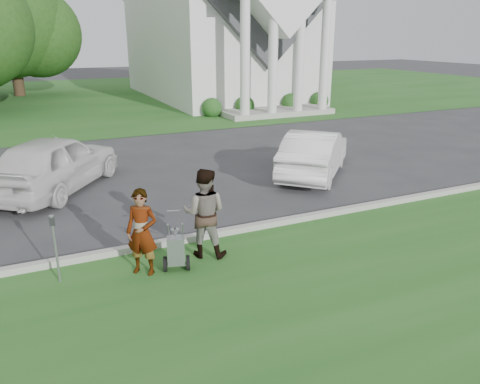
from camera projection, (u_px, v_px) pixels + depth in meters
ground at (240, 244)px, 10.01m from camera, size 120.00×120.00×0.00m
grass_strip at (318, 316)px, 7.43m from camera, size 80.00×7.00×0.01m
church_lawn at (82, 98)px, 33.27m from camera, size 80.00×30.00×0.01m
curb at (230, 231)px, 10.46m from camera, size 80.00×0.18×0.15m
church at (219, 8)px, 31.58m from camera, size 9.19×19.00×24.10m
tree_back at (10, 28)px, 32.75m from camera, size 9.61×7.60×8.89m
striping_cart at (176, 251)px, 8.78m from camera, size 0.68×1.06×0.92m
person_left at (142, 233)px, 8.53m from camera, size 0.71×0.67×1.64m
person_right at (204, 214)px, 9.21m from camera, size 1.11×1.04×1.81m
parking_meter_near at (55, 241)px, 8.19m from camera, size 0.09×0.08×1.30m
car_b at (54, 163)px, 13.20m from camera, size 4.34×5.02×1.63m
car_d at (314, 153)px, 14.72m from camera, size 4.11×4.20×1.44m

